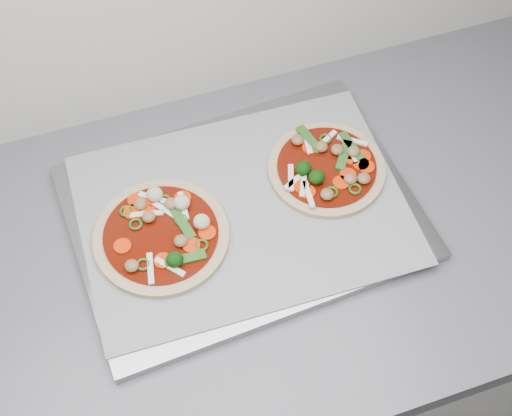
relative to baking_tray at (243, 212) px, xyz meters
name	(u,v)px	position (x,y,z in m)	size (l,w,h in m)	color
base_cabinet	(503,280)	(0.57, -0.05, -0.48)	(3.60, 0.60, 0.86)	silver
baking_tray	(243,212)	(0.00, 0.00, 0.00)	(0.49, 0.36, 0.02)	gray
parchment	(242,209)	(0.00, 0.00, 0.01)	(0.47, 0.34, 0.00)	gray
pizza_left	(162,234)	(-0.12, -0.01, 0.02)	(0.22, 0.22, 0.03)	tan
pizza_right	(327,168)	(0.14, 0.02, 0.02)	(0.23, 0.23, 0.03)	tan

